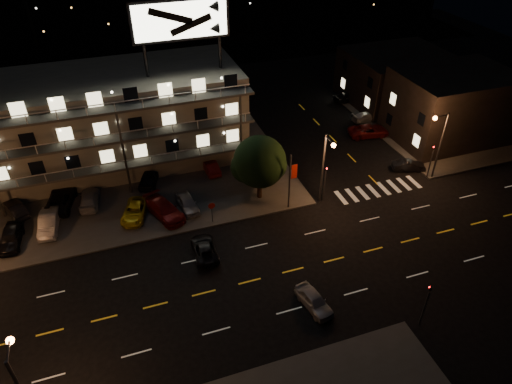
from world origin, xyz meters
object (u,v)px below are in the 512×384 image
object	(u,v)px
road_car_east	(314,301)
road_car_west	(204,249)
lot_car_2	(135,211)
lot_car_7	(89,199)
tree	(259,163)
side_car_0	(409,165)
lot_car_4	(187,203)

from	to	relation	value
road_car_east	road_car_west	size ratio (longest dim) A/B	0.88
lot_car_2	lot_car_7	distance (m)	5.52
tree	lot_car_7	world-z (taller)	tree
tree	lot_car_2	world-z (taller)	tree
side_car_0	lot_car_2	bearing A→B (deg)	105.86
lot_car_7	road_car_west	bearing A→B (deg)	137.42
side_car_0	road_car_east	xyz separation A→B (m)	(-18.85, -14.73, 0.04)
tree	lot_car_4	size ratio (longest dim) A/B	1.74
road_car_west	road_car_east	bearing A→B (deg)	129.70
road_car_west	tree	bearing A→B (deg)	-137.27
tree	road_car_west	size ratio (longest dim) A/B	1.61
lot_car_7	side_car_0	bearing A→B (deg)	178.42
side_car_0	road_car_west	distance (m)	26.33
tree	lot_car_4	xyz separation A→B (m)	(-7.61, 0.50, -3.51)
lot_car_7	road_car_west	world-z (taller)	lot_car_7
lot_car_2	road_car_west	xyz separation A→B (m)	(5.30, -7.38, -0.17)
side_car_0	road_car_east	world-z (taller)	road_car_east
road_car_east	road_car_west	xyz separation A→B (m)	(-6.80, 8.78, -0.05)
lot_car_7	side_car_0	size ratio (longest dim) A/B	1.20
lot_car_4	side_car_0	distance (m)	25.77
lot_car_2	road_car_east	size ratio (longest dim) A/B	1.18
lot_car_2	road_car_east	world-z (taller)	lot_car_2
tree	lot_car_7	distance (m)	17.94
side_car_0	road_car_west	world-z (taller)	side_car_0
lot_car_4	road_car_east	bearing A→B (deg)	-73.21
lot_car_4	lot_car_7	size ratio (longest dim) A/B	0.90
side_car_0	road_car_east	size ratio (longest dim) A/B	0.97
lot_car_2	lot_car_4	world-z (taller)	lot_car_4
tree	side_car_0	size ratio (longest dim) A/B	1.89
tree	lot_car_4	world-z (taller)	tree
tree	side_car_0	world-z (taller)	tree
tree	lot_car_7	bearing A→B (deg)	165.24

